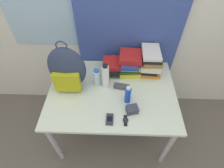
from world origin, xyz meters
TOP-DOWN VIEW (x-y plane):
  - ground_plane at (0.00, 0.00)m, footprint 12.00×12.00m
  - wall_back at (-0.00, 0.95)m, footprint 6.00×0.06m
  - curtain_blue at (0.15, 0.89)m, footprint 1.02×0.04m
  - desk at (0.00, 0.43)m, footprint 1.20×0.86m
  - backpack at (-0.40, 0.48)m, footprint 0.33×0.18m
  - book_stack_left at (-0.01, 0.71)m, footprint 0.19×0.26m
  - book_stack_center at (0.17, 0.72)m, footprint 0.24×0.27m
  - book_stack_right at (0.38, 0.71)m, footprint 0.23×0.28m
  - water_bottle at (-0.15, 0.52)m, footprint 0.07×0.07m
  - sports_bottle at (-0.06, 0.50)m, footprint 0.07×0.07m
  - sunscreen_bottle at (0.14, 0.32)m, footprint 0.05×0.05m
  - cell_phone at (-0.01, 0.12)m, footprint 0.06×0.11m
  - sunglasses_case at (0.09, 0.47)m, footprint 0.16×0.08m
  - camera_pouch at (0.18, 0.21)m, footprint 0.11×0.10m
  - wristwatch at (0.12, 0.12)m, footprint 0.05×0.10m

SIDE VIEW (x-z plane):
  - ground_plane at x=0.00m, z-range 0.00..0.00m
  - desk at x=0.00m, z-range 0.28..1.01m
  - wristwatch at x=0.12m, z-range 0.72..0.74m
  - cell_phone at x=-0.01m, z-range 0.73..0.74m
  - sunglasses_case at x=0.09m, z-range 0.73..0.76m
  - camera_pouch at x=0.18m, z-range 0.73..0.78m
  - book_stack_left at x=-0.01m, z-range 0.73..0.85m
  - water_bottle at x=-0.15m, z-range 0.72..0.91m
  - sunscreen_bottle at x=0.14m, z-range 0.72..0.91m
  - book_stack_center at x=0.17m, z-range 0.72..0.94m
  - sports_bottle at x=-0.06m, z-range 0.72..0.99m
  - book_stack_right at x=0.38m, z-range 0.73..0.99m
  - backpack at x=-0.40m, z-range 0.69..1.20m
  - curtain_blue at x=0.15m, z-range 0.00..2.50m
  - wall_back at x=0.00m, z-range 0.00..2.50m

